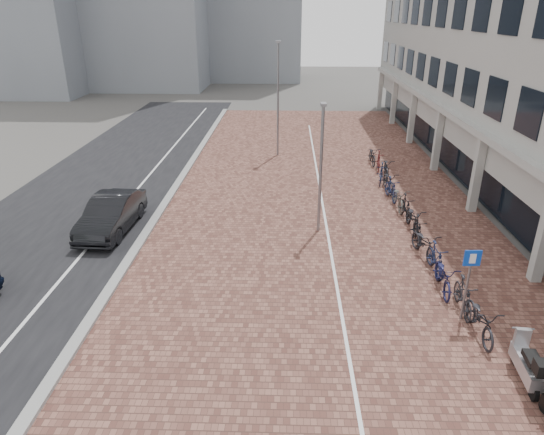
% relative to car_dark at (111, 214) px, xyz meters
% --- Properties ---
extents(ground, '(140.00, 140.00, 0.00)m').
position_rel_car_dark_xyz_m(ground, '(6.56, -7.47, -0.72)').
color(ground, '#474442').
rests_on(ground, ground).
extents(plaza_brick, '(14.50, 42.00, 0.04)m').
position_rel_car_dark_xyz_m(plaza_brick, '(8.56, 4.53, -0.71)').
color(plaza_brick, brown).
rests_on(plaza_brick, ground).
extents(street_asphalt, '(8.00, 50.00, 0.03)m').
position_rel_car_dark_xyz_m(street_asphalt, '(-2.44, 4.53, -0.72)').
color(street_asphalt, black).
rests_on(street_asphalt, ground).
extents(curb, '(0.35, 42.00, 0.14)m').
position_rel_car_dark_xyz_m(curb, '(1.46, 4.53, -0.65)').
color(curb, gray).
rests_on(curb, ground).
extents(lane_line, '(0.12, 44.00, 0.00)m').
position_rel_car_dark_xyz_m(lane_line, '(-0.44, 4.53, -0.70)').
color(lane_line, white).
rests_on(lane_line, street_asphalt).
extents(parking_line, '(0.10, 30.00, 0.00)m').
position_rel_car_dark_xyz_m(parking_line, '(8.76, 4.53, -0.69)').
color(parking_line, white).
rests_on(parking_line, plaza_brick).
extents(office_building, '(8.40, 40.00, 15.00)m').
position_rel_car_dark_xyz_m(office_building, '(19.52, 8.53, 7.72)').
color(office_building, '#A1A19C').
rests_on(office_building, ground).
extents(car_dark, '(1.71, 4.44, 1.44)m').
position_rel_car_dark_xyz_m(car_dark, '(0.00, 0.00, 0.00)').
color(car_dark, black).
rests_on(car_dark, ground).
extents(scooter_front, '(0.68, 1.72, 1.15)m').
position_rel_car_dark_xyz_m(scooter_front, '(12.89, -8.28, -0.14)').
color(scooter_front, '#B1B1B7').
rests_on(scooter_front, ground).
extents(parking_sign, '(0.48, 0.09, 2.28)m').
position_rel_car_dark_xyz_m(parking_sign, '(12.21, -5.77, 0.79)').
color(parking_sign, slate).
rests_on(parking_sign, ground).
extents(lamp_near, '(0.12, 0.12, 5.12)m').
position_rel_car_dark_xyz_m(lamp_near, '(8.39, 0.22, 1.84)').
color(lamp_near, slate).
rests_on(lamp_near, ground).
extents(lamp_far, '(0.12, 0.12, 6.64)m').
position_rel_car_dark_xyz_m(lamp_far, '(6.49, 11.29, 2.60)').
color(lamp_far, gray).
rests_on(lamp_far, ground).
extents(bike_row, '(1.37, 18.08, 1.05)m').
position_rel_car_dark_xyz_m(bike_row, '(12.19, 1.58, -0.20)').
color(bike_row, black).
rests_on(bike_row, ground).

